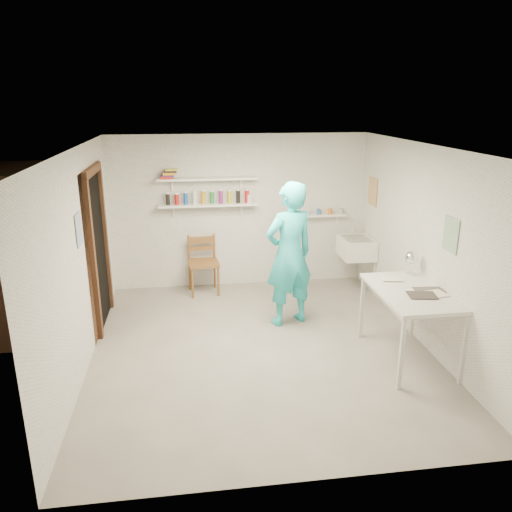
{
  "coord_description": "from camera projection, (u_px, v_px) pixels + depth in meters",
  "views": [
    {
      "loc": [
        -0.81,
        -5.4,
        2.91
      ],
      "look_at": [
        0.0,
        0.4,
        1.05
      ],
      "focal_mm": 35.0,
      "sensor_mm": 36.0,
      "label": 1
    }
  ],
  "objects": [
    {
      "name": "floor",
      "position": [
        261.0,
        348.0,
        6.08
      ],
      "size": [
        4.0,
        4.5,
        0.02
      ],
      "primitive_type": "cube",
      "color": "slate",
      "rests_on": "ground"
    },
    {
      "name": "ceiling",
      "position": [
        261.0,
        147.0,
        5.35
      ],
      "size": [
        4.0,
        4.5,
        0.02
      ],
      "primitive_type": "cube",
      "color": "silver",
      "rests_on": "wall_back"
    },
    {
      "name": "wall_back",
      "position": [
        240.0,
        212.0,
        7.85
      ],
      "size": [
        4.0,
        0.02,
        2.4
      ],
      "primitive_type": "cube",
      "color": "silver",
      "rests_on": "ground"
    },
    {
      "name": "wall_front",
      "position": [
        307.0,
        347.0,
        3.59
      ],
      "size": [
        4.0,
        0.02,
        2.4
      ],
      "primitive_type": "cube",
      "color": "silver",
      "rests_on": "ground"
    },
    {
      "name": "wall_left",
      "position": [
        79.0,
        262.0,
        5.45
      ],
      "size": [
        0.02,
        4.5,
        2.4
      ],
      "primitive_type": "cube",
      "color": "silver",
      "rests_on": "ground"
    },
    {
      "name": "wall_right",
      "position": [
        426.0,
        247.0,
        5.98
      ],
      "size": [
        0.02,
        4.5,
        2.4
      ],
      "primitive_type": "cube",
      "color": "silver",
      "rests_on": "ground"
    },
    {
      "name": "doorway_recess",
      "position": [
        98.0,
        251.0,
        6.51
      ],
      "size": [
        0.02,
        0.9,
        2.0
      ],
      "primitive_type": "cube",
      "color": "black",
      "rests_on": "wall_left"
    },
    {
      "name": "corridor_box",
      "position": [
        41.0,
        250.0,
        6.4
      ],
      "size": [
        1.4,
        1.5,
        2.1
      ],
      "primitive_type": "cube",
      "color": "brown",
      "rests_on": "ground"
    },
    {
      "name": "door_lintel",
      "position": [
        92.0,
        170.0,
        6.19
      ],
      "size": [
        0.06,
        1.05,
        0.1
      ],
      "primitive_type": "cube",
      "color": "brown",
      "rests_on": "wall_left"
    },
    {
      "name": "door_jamb_near",
      "position": [
        93.0,
        263.0,
        6.04
      ],
      "size": [
        0.06,
        0.1,
        2.0
      ],
      "primitive_type": "cube",
      "color": "brown",
      "rests_on": "ground"
    },
    {
      "name": "door_jamb_far",
      "position": [
        105.0,
        241.0,
        6.98
      ],
      "size": [
        0.06,
        0.1,
        2.0
      ],
      "primitive_type": "cube",
      "color": "brown",
      "rests_on": "ground"
    },
    {
      "name": "shelf_lower",
      "position": [
        208.0,
        205.0,
        7.62
      ],
      "size": [
        1.5,
        0.22,
        0.03
      ],
      "primitive_type": "cube",
      "color": "white",
      "rests_on": "wall_back"
    },
    {
      "name": "shelf_upper",
      "position": [
        207.0,
        179.0,
        7.5
      ],
      "size": [
        1.5,
        0.22,
        0.03
      ],
      "primitive_type": "cube",
      "color": "white",
      "rests_on": "wall_back"
    },
    {
      "name": "ledge_shelf",
      "position": [
        324.0,
        215.0,
        7.97
      ],
      "size": [
        0.7,
        0.14,
        0.03
      ],
      "primitive_type": "cube",
      "color": "white",
      "rests_on": "wall_back"
    },
    {
      "name": "poster_left",
      "position": [
        79.0,
        229.0,
        5.4
      ],
      "size": [
        0.01,
        0.28,
        0.36
      ],
      "primitive_type": "cube",
      "color": "#334C7F",
      "rests_on": "wall_left"
    },
    {
      "name": "poster_right_a",
      "position": [
        373.0,
        192.0,
        7.58
      ],
      "size": [
        0.01,
        0.34,
        0.42
      ],
      "primitive_type": "cube",
      "color": "#995933",
      "rests_on": "wall_right"
    },
    {
      "name": "poster_right_b",
      "position": [
        451.0,
        235.0,
        5.37
      ],
      "size": [
        0.01,
        0.3,
        0.38
      ],
      "primitive_type": "cube",
      "color": "#3F724C",
      "rests_on": "wall_right"
    },
    {
      "name": "belfast_sink",
      "position": [
        356.0,
        248.0,
        7.71
      ],
      "size": [
        0.48,
        0.6,
        0.3
      ],
      "primitive_type": "cube",
      "color": "white",
      "rests_on": "wall_right"
    },
    {
      "name": "man",
      "position": [
        289.0,
        255.0,
        6.49
      ],
      "size": [
        0.82,
        0.68,
        1.92
      ],
      "primitive_type": "imported",
      "rotation": [
        0.0,
        0.0,
        3.5
      ],
      "color": "#28C3CA",
      "rests_on": "ground"
    },
    {
      "name": "wall_clock",
      "position": [
        292.0,
        227.0,
        6.6
      ],
      "size": [
        0.34,
        0.15,
        0.35
      ],
      "primitive_type": "cylinder",
      "rotation": [
        1.57,
        0.0,
        0.36
      ],
      "color": "beige",
      "rests_on": "man"
    },
    {
      "name": "wooden_chair",
      "position": [
        203.0,
        263.0,
        7.66
      ],
      "size": [
        0.49,
        0.47,
        0.98
      ],
      "primitive_type": "cube",
      "rotation": [
        0.0,
        0.0,
        0.09
      ],
      "color": "brown",
      "rests_on": "ground"
    },
    {
      "name": "work_table",
      "position": [
        408.0,
        325.0,
        5.71
      ],
      "size": [
        0.77,
        1.28,
        0.85
      ],
      "primitive_type": "cube",
      "color": "silver",
      "rests_on": "ground"
    },
    {
      "name": "desk_lamp",
      "position": [
        412.0,
        257.0,
        6.02
      ],
      "size": [
        0.16,
        0.16,
        0.16
      ],
      "primitive_type": "sphere",
      "color": "white",
      "rests_on": "work_table"
    },
    {
      "name": "spray_cans",
      "position": [
        208.0,
        198.0,
        7.59
      ],
      "size": [
        1.32,
        0.06,
        0.17
      ],
      "color": "black",
      "rests_on": "shelf_lower"
    },
    {
      "name": "book_stack",
      "position": [
        169.0,
        174.0,
        7.4
      ],
      "size": [
        0.26,
        0.14,
        0.14
      ],
      "color": "red",
      "rests_on": "shelf_upper"
    },
    {
      "name": "ledge_pots",
      "position": [
        324.0,
        212.0,
        7.95
      ],
      "size": [
        0.48,
        0.07,
        0.09
      ],
      "color": "silver",
      "rests_on": "ledge_shelf"
    },
    {
      "name": "papers",
      "position": [
        412.0,
        290.0,
        5.58
      ],
      "size": [
        0.3,
        0.22,
        0.02
      ],
      "color": "silver",
      "rests_on": "work_table"
    }
  ]
}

